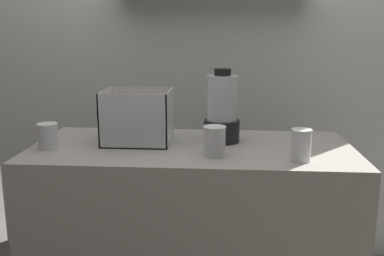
# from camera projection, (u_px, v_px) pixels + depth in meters

# --- Properties ---
(counter) EXTENTS (1.40, 0.64, 0.90)m
(counter) POSITION_uv_depth(u_px,v_px,m) (192.00, 240.00, 2.01)
(counter) COLOR #9E998E
(counter) RESTS_ON ground_plane
(back_wall_unit) EXTENTS (2.60, 0.24, 2.50)m
(back_wall_unit) POSITION_uv_depth(u_px,v_px,m) (202.00, 53.00, 2.57)
(back_wall_unit) COLOR silver
(back_wall_unit) RESTS_ON ground_plane
(carrot_display_bin) EXTENTS (0.30, 0.24, 0.24)m
(carrot_display_bin) POSITION_uv_depth(u_px,v_px,m) (139.00, 125.00, 1.95)
(carrot_display_bin) COLOR white
(carrot_display_bin) RESTS_ON counter
(blender_pitcher) EXTENTS (0.16, 0.16, 0.33)m
(blender_pitcher) POSITION_uv_depth(u_px,v_px,m) (222.00, 111.00, 1.95)
(blender_pitcher) COLOR black
(blender_pitcher) RESTS_ON counter
(juice_cup_mango_far_left) EXTENTS (0.09, 0.09, 0.11)m
(juice_cup_mango_far_left) POSITION_uv_depth(u_px,v_px,m) (48.00, 138.00, 1.86)
(juice_cup_mango_far_left) COLOR white
(juice_cup_mango_far_left) RESTS_ON counter
(juice_cup_beet_left) EXTENTS (0.09, 0.09, 0.12)m
(juice_cup_beet_left) POSITION_uv_depth(u_px,v_px,m) (214.00, 143.00, 1.75)
(juice_cup_beet_left) COLOR white
(juice_cup_beet_left) RESTS_ON counter
(juice_cup_pomegranate_middle) EXTENTS (0.08, 0.08, 0.13)m
(juice_cup_pomegranate_middle) POSITION_uv_depth(u_px,v_px,m) (301.00, 146.00, 1.68)
(juice_cup_pomegranate_middle) COLOR white
(juice_cup_pomegranate_middle) RESTS_ON counter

